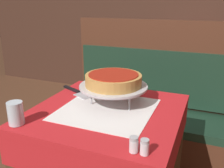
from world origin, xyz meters
The scene contains 11 objects.
dining_table_front centered at (0.00, 0.00, 0.66)m, with size 0.73×0.73×0.77m.
dining_table_rear centered at (0.23, 1.69, 0.65)m, with size 0.71×0.71×0.77m.
booth_bench centered at (0.05, 0.76, 0.34)m, with size 1.37×0.45×1.16m.
back_wall_panel centered at (0.00, 2.27, 1.20)m, with size 6.00×0.04×2.40m, color #3D2319.
pizza_pan_stand centered at (0.00, 0.09, 0.86)m, with size 0.36×0.36×0.10m.
deep_dish_pizza centered at (0.00, 0.09, 0.90)m, with size 0.30×0.30×0.06m.
pizza_server centered at (-0.25, 0.15, 0.78)m, with size 0.26×0.15×0.01m.
water_glass_near centered at (-0.31, -0.30, 0.82)m, with size 0.07×0.07×0.10m.
salt_shaker centered at (0.24, -0.31, 0.80)m, with size 0.03×0.03×0.06m.
pepper_shaker centered at (0.28, -0.31, 0.80)m, with size 0.03×0.03×0.06m.
condiment_caddy centered at (0.19, 1.72, 0.81)m, with size 0.14×0.14×0.15m.
Camera 1 is at (0.46, -1.07, 1.29)m, focal length 40.00 mm.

